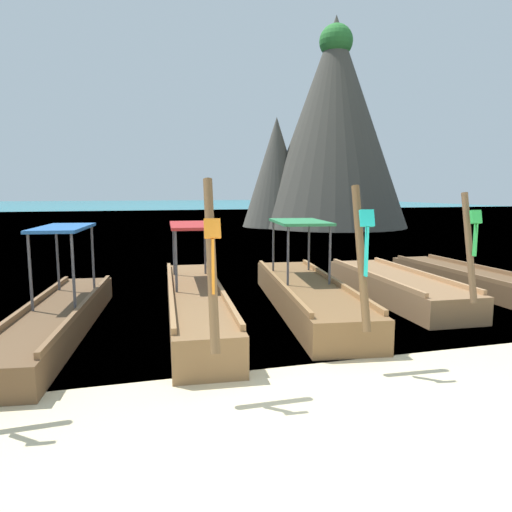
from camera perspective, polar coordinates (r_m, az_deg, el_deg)
name	(u,v)px	position (r m, az deg, el deg)	size (l,w,h in m)	color
ground	(375,453)	(5.22, 14.24, -22.11)	(120.00, 120.00, 0.00)	beige
sea_water	(142,210)	(66.42, -13.61, 5.48)	(120.00, 120.00, 0.00)	#147A89
longtail_boat_violet_ribbon	(57,317)	(9.34, -22.96, -6.81)	(1.77, 6.54, 2.31)	brown
longtail_boat_orange_ribbon	(195,302)	(9.58, -7.36, -5.53)	(1.55, 7.14, 2.76)	brown
longtail_boat_turquoise_ribbon	(307,294)	(10.34, 6.17, -4.60)	(2.13, 6.73, 2.68)	brown
longtail_boat_green_ribbon	(396,287)	(11.80, 16.57, -3.59)	(1.62, 5.43, 2.57)	olive
longtail_boat_red_ribbon	(486,284)	(13.20, 26.12, -3.08)	(1.28, 7.37, 2.35)	brown
karst_rock	(328,128)	(34.90, 8.74, 15.06)	(11.64, 10.53, 14.56)	#47443D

